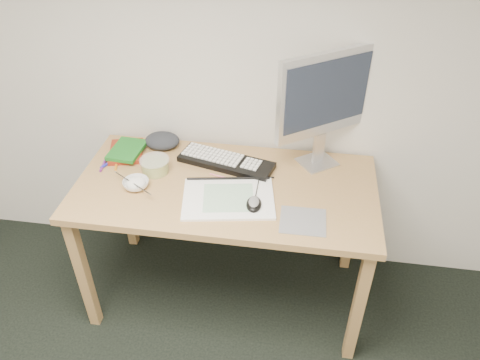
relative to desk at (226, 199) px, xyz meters
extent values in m
plane|color=silver|center=(-0.26, 0.37, 0.63)|extent=(3.60, 0.00, 3.60)
cube|color=#A97D4D|center=(-0.65, -0.30, -0.31)|extent=(0.05, 0.05, 0.71)
cube|color=#A97D4D|center=(0.65, -0.30, -0.31)|extent=(0.05, 0.05, 0.71)
cube|color=#A97D4D|center=(-0.65, 0.30, -0.31)|extent=(0.05, 0.05, 0.71)
cube|color=#A97D4D|center=(0.65, 0.30, -0.31)|extent=(0.05, 0.05, 0.71)
cube|color=#A97D4D|center=(0.00, 0.00, 0.06)|extent=(1.40, 0.70, 0.03)
cube|color=gray|center=(0.37, -0.20, 0.08)|extent=(0.20, 0.18, 0.00)
cube|color=white|center=(0.03, -0.10, 0.09)|extent=(0.45, 0.35, 0.01)
cube|color=black|center=(-0.03, 0.17, 0.10)|extent=(0.49, 0.26, 0.03)
cube|color=silver|center=(0.42, 0.25, 0.09)|extent=(0.23, 0.22, 0.01)
cube|color=silver|center=(0.42, 0.25, 0.17)|extent=(0.06, 0.05, 0.16)
cube|color=silver|center=(0.42, 0.25, 0.46)|extent=(0.42, 0.32, 0.40)
cube|color=black|center=(0.42, 0.25, 0.47)|extent=(0.36, 0.27, 0.31)
ellipsoid|color=black|center=(0.15, -0.14, 0.11)|extent=(0.07, 0.11, 0.04)
imported|color=white|center=(-0.40, -0.08, 0.10)|extent=(0.15, 0.15, 0.04)
cylinder|color=silver|center=(-0.41, -0.10, 0.12)|extent=(0.22, 0.15, 0.02)
cylinder|color=gold|center=(-0.35, 0.06, 0.12)|extent=(0.18, 0.18, 0.07)
cube|color=maroon|center=(-0.55, 0.19, 0.09)|extent=(0.21, 0.25, 0.02)
cube|color=#1A6A1F|center=(-0.54, 0.17, 0.11)|extent=(0.16, 0.21, 0.02)
ellipsoid|color=#2A2E33|center=(-0.38, 0.28, 0.11)|extent=(0.16, 0.14, 0.06)
cylinder|color=pink|center=(0.00, 0.05, 0.09)|extent=(0.18, 0.05, 0.01)
cylinder|color=tan|center=(0.06, 0.00, 0.09)|extent=(0.15, 0.11, 0.01)
cylinder|color=black|center=(0.13, 0.08, 0.09)|extent=(0.19, 0.02, 0.01)
cylinder|color=#2123B5|center=(-0.59, 0.10, 0.09)|extent=(0.07, 0.14, 0.01)
cylinder|color=orange|center=(-0.56, 0.09, 0.09)|extent=(0.04, 0.12, 0.01)
cylinder|color=#6C217C|center=(-0.62, 0.08, 0.09)|extent=(0.03, 0.13, 0.01)
camera|label=1|loc=(0.33, -1.70, 1.41)|focal=35.00mm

